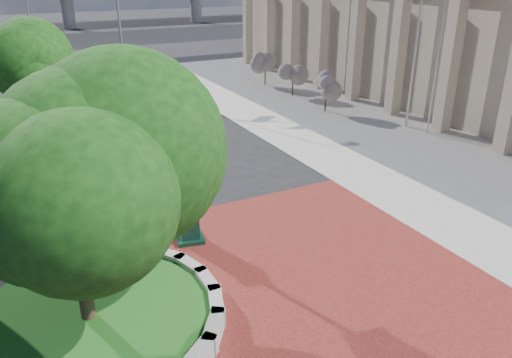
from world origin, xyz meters
name	(u,v)px	position (x,y,z in m)	size (l,w,h in m)	color
ground	(264,277)	(0.00, 0.00, 0.00)	(200.00, 200.00, 0.00)	black
plaza	(281,294)	(0.00, -1.00, 0.02)	(12.00, 12.00, 0.04)	maroon
sidewalk	(421,121)	(16.00, 10.00, 0.02)	(20.00, 50.00, 0.04)	#9E9B93
planter_wall	(176,295)	(-2.71, 0.00, 0.27)	(2.96, 6.77, 0.54)	#9E9B93
grass_bed	(90,322)	(-5.00, 0.00, 0.20)	(6.10, 6.10, 0.40)	#154A17
civic_building	(493,35)	(23.60, 12.00, 4.33)	(17.35, 44.00, 8.60)	tan
tree_planter	(69,196)	(-5.00, 0.00, 3.72)	(5.20, 5.20, 6.33)	#38281C
tree_street	(38,73)	(-4.00, 18.00, 3.24)	(4.40, 4.40, 5.45)	#38281C
post_clock	(185,160)	(-1.21, 3.00, 2.91)	(1.27, 1.27, 5.29)	black
parked_car	(93,61)	(1.87, 35.38, 0.82)	(1.94, 4.82, 1.64)	#4F0B0C
flagpole_a	(418,26)	(14.37, 9.49, 5.57)	(1.59, 0.81, 10.86)	silver
flagpole_b	(439,48)	(14.47, 7.96, 4.62)	(1.39, 0.33, 9.01)	silver
street_lamp_near	(122,16)	(2.79, 26.87, 5.21)	(1.94, 0.77, 8.89)	slate
street_lamp_far	(29,4)	(-2.00, 43.71, 5.20)	(1.91, 0.85, 8.87)	slate
shrub_near	(326,87)	(12.14, 14.37, 1.59)	(1.20, 1.20, 2.20)	#38281C
shrub_mid	(293,74)	(12.43, 18.83, 1.59)	(1.20, 1.20, 2.20)	#38281C
shrub_far	(265,64)	(12.39, 22.84, 1.59)	(1.20, 1.20, 2.20)	#38281C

